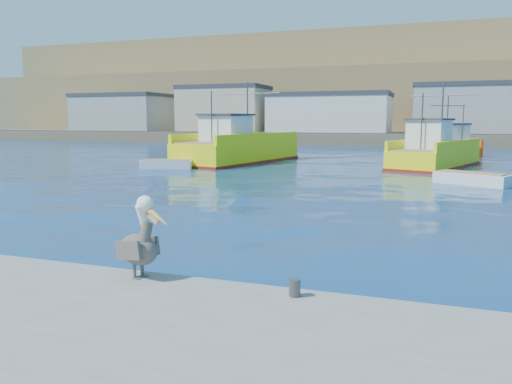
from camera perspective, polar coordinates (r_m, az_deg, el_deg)
ground at (r=12.94m, az=-4.67°, el=-7.49°), size 260.00×260.00×0.00m
dock_bollards at (r=9.59m, az=-9.75°, el=-9.18°), size 36.20×0.20×0.30m
far_shore at (r=120.81m, az=17.16°, el=10.45°), size 200.00×81.00×24.00m
trawler_yellow_a at (r=42.12m, az=-2.13°, el=5.03°), size 7.04×14.24×6.81m
trawler_yellow_b at (r=39.77m, az=19.69°, el=4.14°), size 6.96×11.28×6.43m
boat_orange at (r=53.46m, az=21.40°, el=4.95°), size 5.73×7.63×5.94m
skiff_left at (r=37.05m, az=-10.18°, el=3.07°), size 3.93×2.25×0.81m
skiff_mid at (r=29.70m, az=23.41°, el=1.29°), size 4.05×2.98×0.84m
pelican at (r=9.77m, az=-13.11°, el=-5.67°), size 1.30×0.74×1.61m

